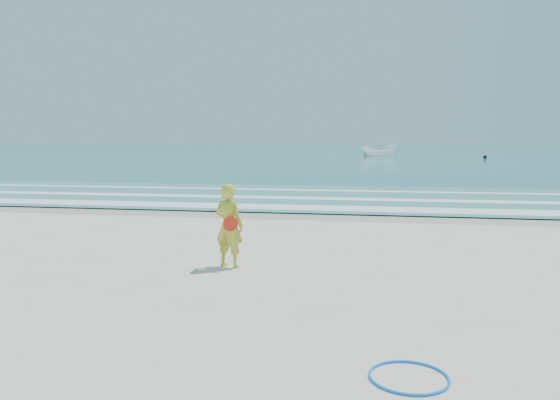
# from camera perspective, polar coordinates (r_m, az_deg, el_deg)

# --- Properties ---
(ground) EXTENTS (400.00, 400.00, 0.00)m
(ground) POSITION_cam_1_polar(r_m,az_deg,el_deg) (8.22, -8.25, -9.95)
(ground) COLOR silver
(ground) RESTS_ON ground
(wet_sand) EXTENTS (400.00, 2.40, 0.00)m
(wet_sand) POSITION_cam_1_polar(r_m,az_deg,el_deg) (16.82, 1.57, -1.49)
(wet_sand) COLOR #B2A893
(wet_sand) RESTS_ON ground
(ocean) EXTENTS (400.00, 190.00, 0.04)m
(ocean) POSITION_cam_1_polar(r_m,az_deg,el_deg) (112.52, 9.13, 5.11)
(ocean) COLOR #19727F
(ocean) RESTS_ON ground
(shallow) EXTENTS (400.00, 10.00, 0.01)m
(shallow) POSITION_cam_1_polar(r_m,az_deg,el_deg) (21.74, 3.60, 0.39)
(shallow) COLOR #59B7AD
(shallow) RESTS_ON ocean
(foam_near) EXTENTS (400.00, 1.40, 0.01)m
(foam_near) POSITION_cam_1_polar(r_m,az_deg,el_deg) (18.09, 2.21, -0.78)
(foam_near) COLOR white
(foam_near) RESTS_ON shallow
(foam_mid) EXTENTS (400.00, 0.90, 0.01)m
(foam_mid) POSITION_cam_1_polar(r_m,az_deg,el_deg) (20.95, 3.34, 0.19)
(foam_mid) COLOR white
(foam_mid) RESTS_ON shallow
(foam_far) EXTENTS (400.00, 0.60, 0.01)m
(foam_far) POSITION_cam_1_polar(r_m,az_deg,el_deg) (24.21, 4.30, 1.01)
(foam_far) COLOR white
(foam_far) RESTS_ON shallow
(hoop) EXTENTS (0.90, 0.90, 0.03)m
(hoop) POSITION_cam_1_polar(r_m,az_deg,el_deg) (5.67, 13.31, -17.56)
(hoop) COLOR #0D71F6
(hoop) RESTS_ON ground
(boat) EXTENTS (5.24, 2.32, 1.97)m
(boat) POSITION_cam_1_polar(r_m,az_deg,el_deg) (72.69, 10.52, 5.24)
(boat) COLOR white
(boat) RESTS_ON ocean
(buoy) EXTENTS (0.44, 0.44, 0.44)m
(buoy) POSITION_cam_1_polar(r_m,az_deg,el_deg) (68.10, 20.63, 4.23)
(buoy) COLOR black
(buoy) RESTS_ON ocean
(woman) EXTENTS (0.63, 0.50, 1.51)m
(woman) POSITION_cam_1_polar(r_m,az_deg,el_deg) (9.85, -5.35, -2.68)
(woman) COLOR gold
(woman) RESTS_ON ground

